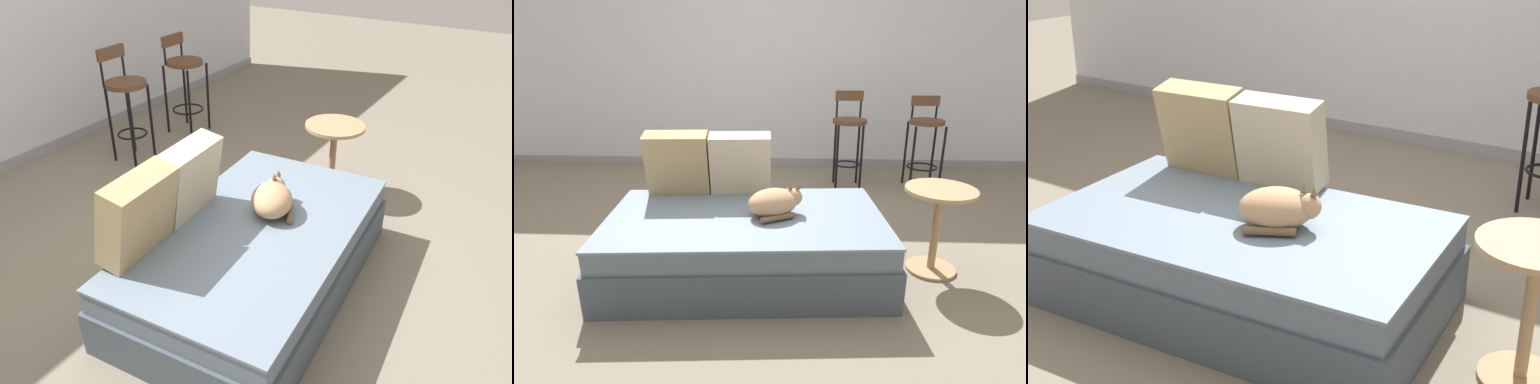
{
  "view_description": "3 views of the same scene",
  "coord_description": "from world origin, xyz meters",
  "views": [
    {
      "loc": [
        -1.96,
        -1.62,
        1.96
      ],
      "look_at": [
        0.15,
        -0.3,
        0.53
      ],
      "focal_mm": 35.0,
      "sensor_mm": 36.0,
      "label": 1
    },
    {
      "loc": [
        0.27,
        -2.88,
        1.44
      ],
      "look_at": [
        0.15,
        -0.3,
        0.53
      ],
      "focal_mm": 30.0,
      "sensor_mm": 36.0,
      "label": 2
    },
    {
      "loc": [
        1.7,
        -2.69,
        1.66
      ],
      "look_at": [
        0.15,
        -0.3,
        0.53
      ],
      "focal_mm": 50.0,
      "sensor_mm": 36.0,
      "label": 3
    }
  ],
  "objects": [
    {
      "name": "throw_pillow_middle",
      "position": [
        -0.07,
        0.01,
        0.63
      ],
      "size": [
        0.44,
        0.25,
        0.44
      ],
      "color": "beige",
      "rests_on": "couch"
    },
    {
      "name": "couch",
      "position": [
        0.0,
        -0.4,
        0.21
      ],
      "size": [
        1.82,
        1.15,
        0.41
      ],
      "color": "#44505B",
      "rests_on": "ground"
    },
    {
      "name": "throw_pillow_corner",
      "position": [
        -0.51,
        -0.02,
        0.64
      ],
      "size": [
        0.45,
        0.27,
        0.46
      ],
      "color": "tan",
      "rests_on": "couch"
    },
    {
      "name": "wall_baseboard_trim",
      "position": [
        0.0,
        2.2,
        0.04
      ],
      "size": [
        8.0,
        0.02,
        0.09
      ],
      "primitive_type": "cube",
      "color": "gray",
      "rests_on": "ground"
    },
    {
      "name": "cat",
      "position": [
        0.19,
        -0.39,
        0.49
      ],
      "size": [
        0.4,
        0.36,
        0.2
      ],
      "color": "tan",
      "rests_on": "couch"
    },
    {
      "name": "side_table",
      "position": [
        1.22,
        -0.31,
        0.37
      ],
      "size": [
        0.44,
        0.44,
        0.57
      ],
      "color": "tan",
      "rests_on": "ground"
    },
    {
      "name": "ground_plane",
      "position": [
        0.0,
        0.0,
        0.0
      ],
      "size": [
        16.0,
        16.0,
        0.0
      ],
      "primitive_type": "plane",
      "color": "slate",
      "rests_on": "ground"
    }
  ]
}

